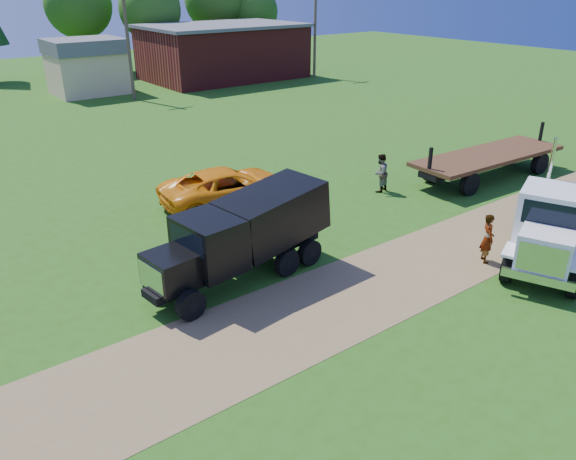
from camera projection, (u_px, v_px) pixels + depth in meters
ground at (383, 281)px, 19.30m from camera, size 140.00×140.00×0.00m
dirt_track at (383, 281)px, 19.30m from camera, size 120.00×4.20×0.01m
white_semi_tractor at (553, 229)px, 19.57m from camera, size 7.47×4.89×4.47m
black_dump_truck at (245, 233)px, 18.96m from camera, size 7.12×2.86×3.03m
orange_pickup at (228, 187)px, 25.43m from camera, size 6.46×3.52×1.72m
flatbed_trailer at (488, 159)px, 28.91m from camera, size 9.19×3.14×2.33m
spectator_a at (488, 238)px, 20.28m from camera, size 0.76×0.81×1.87m
spectator_b at (380, 173)px, 27.03m from camera, size 1.05×0.90×1.88m
brick_building at (223, 51)px, 57.15m from camera, size 15.40×10.40×5.30m
tan_shed at (87, 66)px, 49.52m from camera, size 6.20×5.40×4.70m
utility_poles at (128, 42)px, 46.06m from camera, size 42.20×0.28×9.00m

